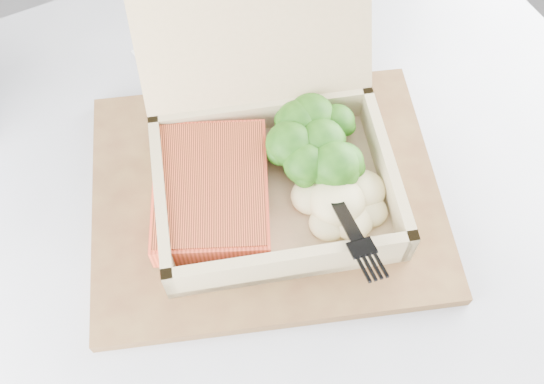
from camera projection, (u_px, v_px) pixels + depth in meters
cafe_table at (285, 293)px, 0.76m from camera, size 0.94×0.94×0.73m
serving_tray at (266, 194)px, 0.60m from camera, size 0.43×0.40×0.01m
takeout_container at (268, 132)px, 0.57m from camera, size 0.32×0.34×0.19m
salmon_fillet at (211, 190)px, 0.57m from camera, size 0.17×0.17×0.03m
broccoli_pile at (320, 145)px, 0.59m from camera, size 0.11×0.11×0.04m
mashed_potatoes at (337, 201)px, 0.56m from camera, size 0.09×0.08×0.03m
plastic_fork at (328, 181)px, 0.56m from camera, size 0.07×0.15×0.04m
receipt at (191, 72)px, 0.69m from camera, size 0.08×0.14×0.00m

